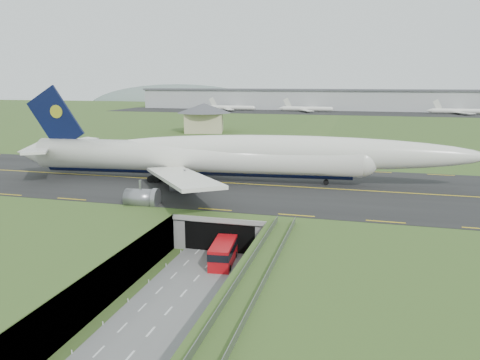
# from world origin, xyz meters

# --- Properties ---
(ground) EXTENTS (900.00, 900.00, 0.00)m
(ground) POSITION_xyz_m (0.00, 0.00, 0.00)
(ground) COLOR #324F1F
(ground) RESTS_ON ground
(airfield_deck) EXTENTS (800.00, 800.00, 6.00)m
(airfield_deck) POSITION_xyz_m (0.00, 0.00, 3.00)
(airfield_deck) COLOR gray
(airfield_deck) RESTS_ON ground
(trench_road) EXTENTS (12.00, 75.00, 0.20)m
(trench_road) POSITION_xyz_m (0.00, -7.50, 0.10)
(trench_road) COLOR slate
(trench_road) RESTS_ON ground
(taxiway) EXTENTS (800.00, 44.00, 0.18)m
(taxiway) POSITION_xyz_m (0.00, 33.00, 6.09)
(taxiway) COLOR black
(taxiway) RESTS_ON airfield_deck
(tunnel_portal) EXTENTS (17.00, 22.30, 6.00)m
(tunnel_portal) POSITION_xyz_m (0.00, 16.71, 3.33)
(tunnel_portal) COLOR gray
(tunnel_portal) RESTS_ON ground
(guideway) EXTENTS (3.00, 53.00, 7.05)m
(guideway) POSITION_xyz_m (11.00, -19.11, 5.32)
(guideway) COLOR #A8A8A3
(guideway) RESTS_ON ground
(jumbo_jet) EXTENTS (103.18, 64.55, 21.44)m
(jumbo_jet) POSITION_xyz_m (-6.30, 34.35, 11.79)
(jumbo_jet) COLOR silver
(jumbo_jet) RESTS_ON ground
(shuttle_tram) EXTENTS (4.09, 8.79, 3.44)m
(shuttle_tram) POSITION_xyz_m (2.07, 3.34, 1.88)
(shuttle_tram) COLOR #B70C12
(shuttle_tram) RESTS_ON ground
(service_building) EXTENTS (27.81, 27.81, 12.44)m
(service_building) POSITION_xyz_m (-44.31, 129.16, 13.37)
(service_building) COLOR #BDB388
(service_building) RESTS_ON ground
(cargo_terminal) EXTENTS (320.00, 67.00, 15.60)m
(cargo_terminal) POSITION_xyz_m (-0.03, 299.41, 13.96)
(cargo_terminal) COLOR #B2B2B2
(cargo_terminal) RESTS_ON ground
(distant_hills) EXTENTS (700.00, 91.00, 60.00)m
(distant_hills) POSITION_xyz_m (64.38, 430.00, -4.00)
(distant_hills) COLOR slate
(distant_hills) RESTS_ON ground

